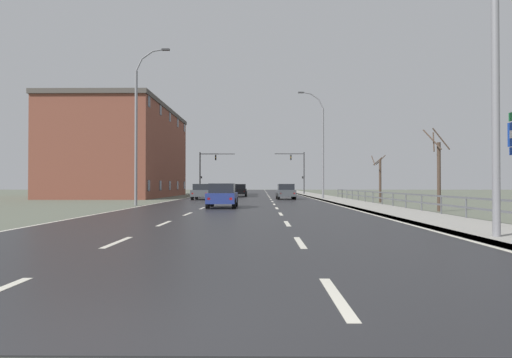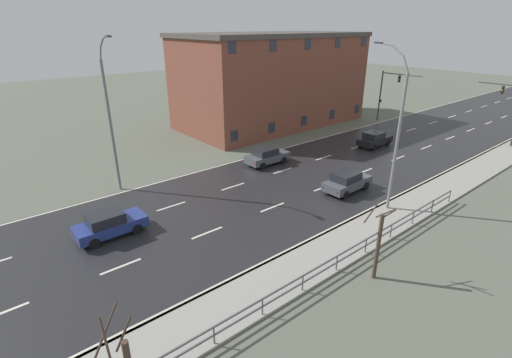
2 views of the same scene
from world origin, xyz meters
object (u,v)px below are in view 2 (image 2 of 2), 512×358
Objects in this scene: street_lamp_midground at (396,135)px; car_far_left at (267,156)px; traffic_signal_left at (388,89)px; street_lamp_left_bank at (111,120)px; car_distant at (347,181)px; car_near_right at (109,224)px; brick_building at (272,80)px; car_near_left at (375,139)px.

car_far_left is (-11.94, -0.52, -4.53)m from street_lamp_midground.
street_lamp_left_bank is at bearing -90.83° from traffic_signal_left.
street_lamp_left_bank is at bearing -138.93° from street_lamp_midground.
car_near_right is at bearing -108.35° from car_distant.
traffic_signal_left reaches higher than car_near_right.
street_lamp_left_bank reaches higher than car_near_right.
street_lamp_left_bank is 24.49m from brick_building.
car_near_left is (5.56, -10.41, -3.41)m from traffic_signal_left.
brick_building reaches higher than car_far_left.
car_near_left is at bearing 113.33° from car_distant.
street_lamp_left_bank is 13.64m from car_far_left.
car_far_left is 15.86m from car_near_right.
car_near_right is 0.18× the size of brick_building.
street_lamp_midground is 0.97× the size of street_lamp_left_bank.
car_distant is 1.01× the size of car_near_right.
street_lamp_midground is 15.34m from car_near_left.
brick_building is (-23.22, 10.05, 0.17)m from street_lamp_midground.
street_lamp_midground is at bearing 61.50° from car_near_right.
car_near_right is at bearing -25.73° from street_lamp_left_bank.
street_lamp_left_bank is at bearing -104.42° from car_near_left.
street_lamp_midground is 0.47× the size of brick_building.
traffic_signal_left reaches higher than car_near_left.
car_distant is at bearing 175.45° from street_lamp_midground.
brick_building is at bearing 138.01° from car_far_left.
street_lamp_left_bank reaches higher than car_distant.
street_lamp_midground is 26.41m from traffic_signal_left.
street_lamp_midground is at bearing -53.63° from car_near_left.
street_lamp_midground is 2.65× the size of car_near_left.
car_near_right is at bearing -118.15° from street_lamp_midground.
street_lamp_left_bank reaches higher than street_lamp_midground.
car_distant is (-3.57, 0.28, -4.53)m from street_lamp_midground.
car_near_left is 15.24m from brick_building.
brick_building is (-11.28, 10.57, 4.70)m from car_far_left.
traffic_signal_left is 38.73m from car_near_right.
car_near_left is at bearing -61.88° from traffic_signal_left.
car_far_left and car_near_right have the same top height.
brick_building is (-14.40, -1.66, 4.70)m from car_near_left.
brick_building is at bearing -174.04° from car_near_left.
street_lamp_left_bank reaches higher than brick_building.
car_near_right is at bearing -60.67° from brick_building.
car_near_right is (6.32, -3.04, -4.72)m from street_lamp_left_bank.
brick_building is (-8.33, 23.03, -0.02)m from street_lamp_left_bank.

